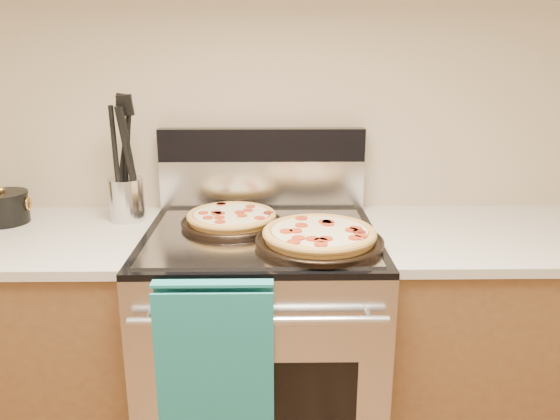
{
  "coord_description": "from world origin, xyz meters",
  "views": [
    {
      "loc": [
        0.04,
        -0.04,
        1.5
      ],
      "look_at": [
        0.06,
        1.55,
        1.03
      ],
      "focal_mm": 35.0,
      "sensor_mm": 36.0,
      "label": 1
    }
  ],
  "objects_px": {
    "range_body": "(262,360)",
    "pepperoni_pizza_front": "(319,237)",
    "utensil_crock": "(127,199)",
    "pepperoni_pizza_back": "(232,219)",
    "saucepan": "(4,209)"
  },
  "relations": [
    {
      "from": "pepperoni_pizza_front",
      "to": "utensil_crock",
      "type": "relative_size",
      "value": 2.52
    },
    {
      "from": "pepperoni_pizza_back",
      "to": "saucepan",
      "type": "xyz_separation_m",
      "value": [
        -0.81,
        0.09,
        0.01
      ]
    },
    {
      "from": "range_body",
      "to": "pepperoni_pizza_front",
      "type": "relative_size",
      "value": 2.33
    },
    {
      "from": "range_body",
      "to": "utensil_crock",
      "type": "bearing_deg",
      "value": 158.79
    },
    {
      "from": "pepperoni_pizza_front",
      "to": "utensil_crock",
      "type": "xyz_separation_m",
      "value": [
        -0.66,
        0.32,
        0.03
      ]
    },
    {
      "from": "utensil_crock",
      "to": "pepperoni_pizza_back",
      "type": "bearing_deg",
      "value": -17.0
    },
    {
      "from": "range_body",
      "to": "utensil_crock",
      "type": "xyz_separation_m",
      "value": [
        -0.48,
        0.19,
        0.54
      ]
    },
    {
      "from": "pepperoni_pizza_back",
      "to": "pepperoni_pizza_front",
      "type": "height_order",
      "value": "pepperoni_pizza_front"
    },
    {
      "from": "utensil_crock",
      "to": "saucepan",
      "type": "distance_m",
      "value": 0.43
    },
    {
      "from": "range_body",
      "to": "saucepan",
      "type": "relative_size",
      "value": 5.44
    },
    {
      "from": "range_body",
      "to": "pepperoni_pizza_front",
      "type": "distance_m",
      "value": 0.55
    },
    {
      "from": "range_body",
      "to": "saucepan",
      "type": "distance_m",
      "value": 1.05
    },
    {
      "from": "pepperoni_pizza_back",
      "to": "pepperoni_pizza_front",
      "type": "relative_size",
      "value": 0.87
    },
    {
      "from": "utensil_crock",
      "to": "pepperoni_pizza_front",
      "type": "bearing_deg",
      "value": -25.6
    },
    {
      "from": "pepperoni_pizza_front",
      "to": "saucepan",
      "type": "relative_size",
      "value": 2.33
    }
  ]
}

